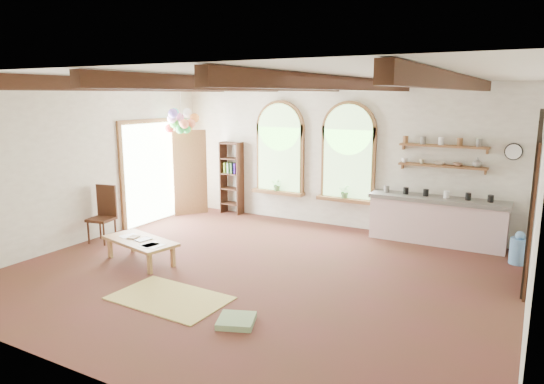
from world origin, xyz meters
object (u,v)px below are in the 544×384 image
Objects in this scene: kitchen_counter at (437,220)px; balloon_cluster at (181,121)px; coffee_table at (140,242)px; side_chair at (103,226)px.

kitchen_counter is 6.07m from balloon_cluster.
side_chair reaches higher than coffee_table.
kitchen_counter reaches higher than coffee_table.
balloon_cluster is (-1.29, 2.84, 1.97)m from coffee_table.
side_chair is at bearing 160.59° from coffee_table.
side_chair is at bearing -151.82° from kitchen_counter.
kitchen_counter is 5.78m from coffee_table.
coffee_table is (-4.41, -3.73, -0.11)m from kitchen_counter.
kitchen_counter is 2.33× the size of side_chair.
side_chair is 3.05m from balloon_cluster.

